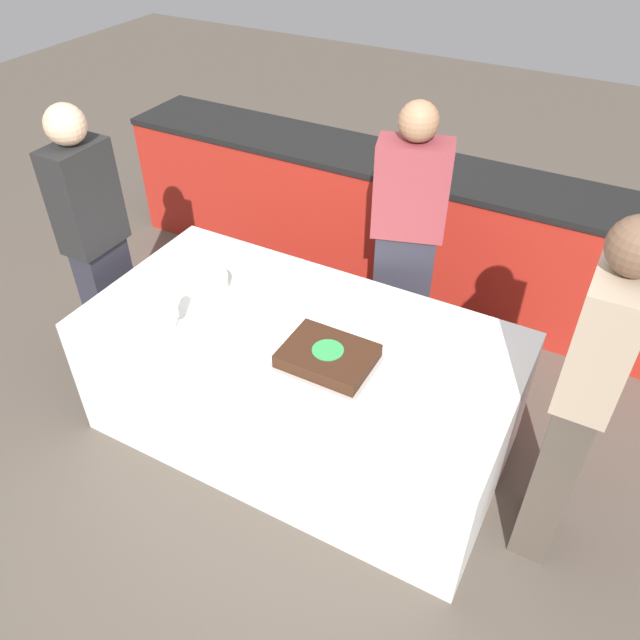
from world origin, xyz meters
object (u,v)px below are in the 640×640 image
at_px(wine_glass, 172,308).
at_px(person_seated_right, 581,401).
at_px(person_cutting_cake, 406,247).
at_px(cake, 328,356).
at_px(person_seated_left, 97,243).
at_px(plate_stack, 208,283).

height_order(wine_glass, person_seated_right, person_seated_right).
bearing_deg(person_cutting_cake, cake, 73.00).
bearing_deg(person_seated_left, person_seated_right, -90.00).
xyz_separation_m(wine_glass, person_cutting_cake, (0.75, 1.03, -0.01)).
distance_m(cake, person_cutting_cake, 0.90).
distance_m(plate_stack, person_cutting_cake, 1.07).
bearing_deg(wine_glass, person_cutting_cake, 53.82).
bearing_deg(wine_glass, person_seated_left, 159.70).
relative_size(person_cutting_cake, person_seated_left, 1.02).
bearing_deg(wine_glass, plate_stack, 98.31).
distance_m(cake, person_seated_right, 1.06).
bearing_deg(person_cutting_cake, person_seated_left, 9.67).
bearing_deg(plate_stack, person_seated_right, -1.72).
xyz_separation_m(person_seated_left, person_seated_right, (2.55, 0.00, 0.04)).
distance_m(cake, plate_stack, 0.83).
relative_size(cake, plate_stack, 2.09).
relative_size(plate_stack, person_seated_right, 0.12).
height_order(person_seated_left, person_seated_right, person_seated_right).
bearing_deg(cake, person_seated_right, 7.62).
relative_size(person_cutting_cake, person_seated_right, 0.97).
xyz_separation_m(cake, plate_stack, (-0.80, 0.19, 0.01)).
xyz_separation_m(wine_glass, person_seated_right, (1.80, 0.28, 0.01)).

